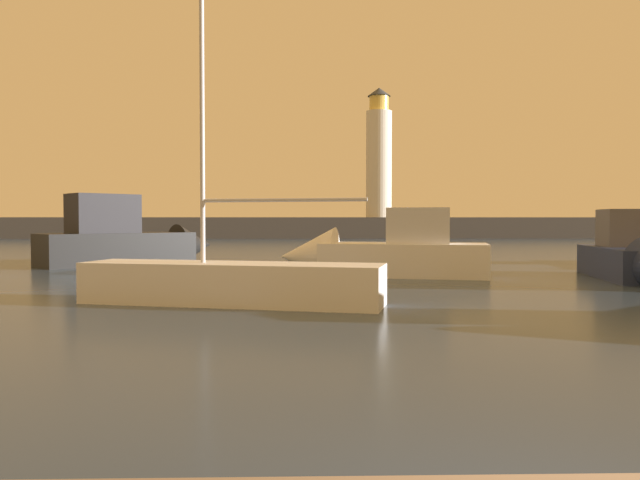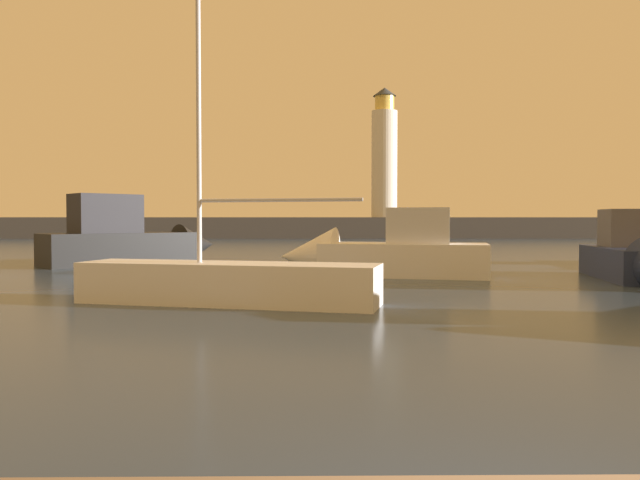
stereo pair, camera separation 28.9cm
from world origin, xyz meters
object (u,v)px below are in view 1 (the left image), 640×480
(motorboat_2, at_px, (639,260))
(sailboat_moored, at_px, (231,281))
(motorboat_3, at_px, (374,253))
(lighthouse, at_px, (379,156))
(motorboat_4, at_px, (133,240))

(motorboat_2, relative_size, sailboat_moored, 0.75)
(motorboat_3, height_order, sailboat_moored, sailboat_moored)
(sailboat_moored, bearing_deg, motorboat_3, 60.24)
(motorboat_2, distance_m, motorboat_3, 9.02)
(motorboat_2, bearing_deg, motorboat_3, 164.69)
(motorboat_2, bearing_deg, lighthouse, 93.12)
(motorboat_3, xyz_separation_m, sailboat_moored, (-4.38, -7.66, -0.27))
(lighthouse, relative_size, sailboat_moored, 1.56)
(motorboat_2, height_order, sailboat_moored, sailboat_moored)
(lighthouse, height_order, motorboat_4, lighthouse)
(motorboat_4, relative_size, sailboat_moored, 0.82)
(motorboat_4, bearing_deg, motorboat_2, -24.62)
(lighthouse, distance_m, sailboat_moored, 57.14)
(motorboat_2, xyz_separation_m, motorboat_3, (-8.70, 2.38, 0.09))
(motorboat_4, bearing_deg, lighthouse, 67.98)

